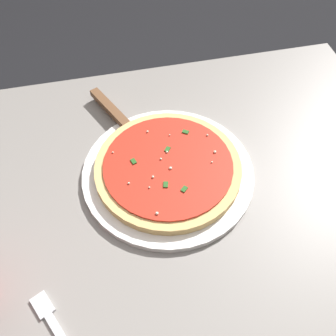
{
  "coord_description": "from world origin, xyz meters",
  "views": [
    {
      "loc": [
        -0.07,
        -0.37,
        1.33
      ],
      "look_at": [
        0.02,
        0.04,
        0.77
      ],
      "focal_mm": 41.31,
      "sensor_mm": 36.0,
      "label": 1
    }
  ],
  "objects": [
    {
      "name": "pizza",
      "position": [
        0.02,
        0.04,
        0.77
      ],
      "size": [
        0.27,
        0.27,
        0.02
      ],
      "color": "#DBB26B",
      "rests_on": "serving_plate"
    },
    {
      "name": "ground_plane",
      "position": [
        0.0,
        0.0,
        0.0
      ],
      "size": [
        5.0,
        5.0,
        0.0
      ],
      "primitive_type": "plane",
      "color": "black"
    },
    {
      "name": "pizza_server",
      "position": [
        -0.04,
        0.19,
        0.77
      ],
      "size": [
        0.13,
        0.22,
        0.01
      ],
      "color": "silver",
      "rests_on": "serving_plate"
    },
    {
      "name": "serving_plate",
      "position": [
        0.02,
        0.04,
        0.76
      ],
      "size": [
        0.31,
        0.31,
        0.01
      ],
      "primitive_type": "cylinder",
      "color": "white",
      "rests_on": "restaurant_table"
    },
    {
      "name": "restaurant_table",
      "position": [
        0.0,
        0.0,
        0.6
      ],
      "size": [
        1.0,
        0.71,
        0.75
      ],
      "color": "black",
      "rests_on": "ground_plane"
    }
  ]
}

